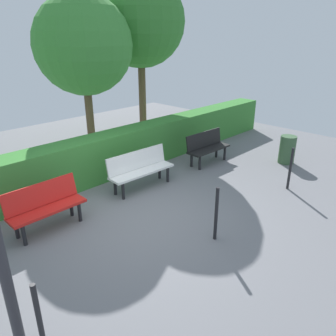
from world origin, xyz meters
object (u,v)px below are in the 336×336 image
bench_white (140,168)px  bench_red (45,205)px  tree_near (140,22)px  tree_mid (83,46)px  trash_bin (287,150)px  bench_black (207,146)px

bench_white → bench_red: size_ratio=1.19×
tree_near → tree_mid: tree_near is taller
bench_red → tree_near: size_ratio=0.27×
trash_bin → tree_near: bearing=-77.4°
trash_bin → bench_black: bearing=-46.3°
bench_red → trash_bin: size_ratio=1.79×
bench_white → tree_near: size_ratio=0.32×
bench_black → tree_mid: bearing=-57.9°
bench_white → tree_mid: bearing=-99.1°
tree_near → trash_bin: (-1.06, 4.77, -3.31)m
bench_white → tree_near: bearing=-129.9°
bench_white → trash_bin: bearing=158.8°
bench_white → bench_black: bearing=179.8°
bench_black → tree_mid: (1.73, -3.02, 2.58)m
bench_black → tree_near: 4.54m
bench_red → bench_black: bearing=179.3°
bench_red → trash_bin: bench_red is taller
bench_red → tree_near: (-5.17, -3.13, 3.22)m
bench_black → tree_mid: 4.33m
bench_white → tree_mid: 3.92m
bench_black → bench_white: same height
tree_mid → tree_near: bearing=-176.2°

